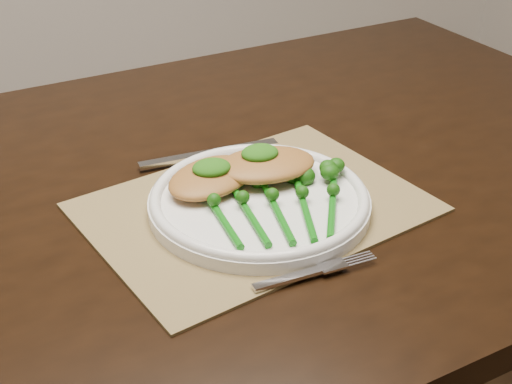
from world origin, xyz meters
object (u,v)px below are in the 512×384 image
object	(u,v)px
dinner_plate	(259,200)
chicken_fillet_left	(211,177)
placemat	(255,207)
dining_table	(185,384)
broccolini_bundle	(277,210)

from	to	relation	value
dinner_plate	chicken_fillet_left	xyz separation A→B (m)	(-0.05, 0.05, 0.02)
placemat	dinner_plate	distance (m)	0.02
placemat	chicken_fillet_left	world-z (taller)	chicken_fillet_left
dining_table	placemat	bearing A→B (deg)	-54.27
dinner_plate	broccolini_bundle	world-z (taller)	broccolini_bundle
placemat	dinner_plate	size ratio (longest dim) A/B	1.47
broccolini_bundle	dining_table	bearing A→B (deg)	135.37
dinner_plate	chicken_fillet_left	size ratio (longest dim) A/B	2.19
chicken_fillet_left	broccolini_bundle	xyz separation A→B (m)	(0.06, -0.09, -0.01)
dining_table	dinner_plate	xyz separation A→B (m)	(0.09, -0.10, 0.39)
dining_table	broccolini_bundle	distance (m)	0.43
chicken_fillet_left	broccolini_bundle	distance (m)	0.11
chicken_fillet_left	broccolini_bundle	world-z (taller)	chicken_fillet_left
dinner_plate	broccolini_bundle	xyz separation A→B (m)	(0.01, -0.04, 0.01)
placemat	broccolini_bundle	bearing A→B (deg)	-93.81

